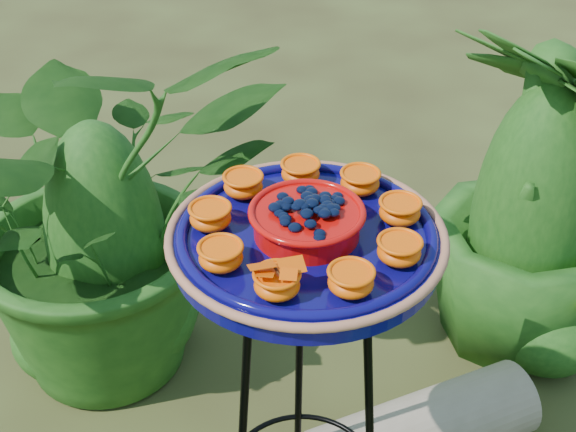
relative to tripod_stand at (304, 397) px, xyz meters
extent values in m
torus|color=black|center=(0.00, 0.00, 0.30)|extent=(0.23, 0.23, 0.01)
cylinder|color=black|center=(0.00, 0.13, -0.09)|extent=(0.02, 0.08, 0.78)
cylinder|color=#090650|center=(0.00, 0.00, 0.33)|extent=(0.41, 0.41, 0.04)
torus|color=#A86E4C|center=(0.00, 0.00, 0.34)|extent=(0.42, 0.42, 0.01)
torus|color=#090650|center=(0.00, 0.00, 0.35)|extent=(0.38, 0.38, 0.02)
cylinder|color=#B70906|center=(0.00, 0.00, 0.37)|extent=(0.16, 0.16, 0.04)
torus|color=#B70906|center=(0.00, 0.00, 0.38)|extent=(0.17, 0.17, 0.01)
ellipsoid|color=black|center=(0.00, 0.00, 0.39)|extent=(0.14, 0.14, 0.03)
ellipsoid|color=#EB5602|center=(0.14, 0.03, 0.36)|extent=(0.06, 0.06, 0.03)
cylinder|color=#E84F04|center=(0.14, 0.03, 0.38)|extent=(0.06, 0.06, 0.01)
ellipsoid|color=#EB5602|center=(0.09, 0.11, 0.36)|extent=(0.06, 0.06, 0.03)
cylinder|color=#E84F04|center=(0.09, 0.11, 0.38)|extent=(0.06, 0.06, 0.01)
ellipsoid|color=#EB5602|center=(0.00, 0.14, 0.36)|extent=(0.06, 0.06, 0.03)
cylinder|color=#E84F04|center=(0.00, 0.14, 0.38)|extent=(0.06, 0.06, 0.01)
ellipsoid|color=#EB5602|center=(-0.09, 0.11, 0.36)|extent=(0.06, 0.06, 0.03)
cylinder|color=#E84F04|center=(-0.09, 0.11, 0.38)|extent=(0.06, 0.06, 0.01)
ellipsoid|color=#EB5602|center=(-0.14, 0.02, 0.36)|extent=(0.06, 0.06, 0.03)
cylinder|color=#E84F04|center=(-0.14, 0.02, 0.38)|extent=(0.06, 0.06, 0.01)
ellipsoid|color=#EB5602|center=(-0.12, -0.07, 0.36)|extent=(0.06, 0.06, 0.03)
cylinder|color=#E84F04|center=(-0.12, -0.07, 0.38)|extent=(0.06, 0.06, 0.01)
ellipsoid|color=#EB5602|center=(-0.04, -0.14, 0.36)|extent=(0.06, 0.06, 0.03)
cylinder|color=#E84F04|center=(-0.04, -0.14, 0.38)|extent=(0.06, 0.06, 0.01)
ellipsoid|color=#EB5602|center=(0.05, -0.13, 0.36)|extent=(0.06, 0.06, 0.03)
cylinder|color=#E84F04|center=(0.05, -0.13, 0.38)|extent=(0.06, 0.06, 0.01)
ellipsoid|color=#EB5602|center=(0.13, -0.07, 0.36)|extent=(0.06, 0.06, 0.03)
cylinder|color=#E84F04|center=(0.13, -0.07, 0.38)|extent=(0.06, 0.06, 0.01)
cylinder|color=black|center=(-0.04, -0.14, 0.39)|extent=(0.01, 0.02, 0.00)
cube|color=#ED3B04|center=(-0.06, -0.13, 0.39)|extent=(0.04, 0.03, 0.01)
cube|color=#ED3B04|center=(-0.03, -0.13, 0.39)|extent=(0.04, 0.03, 0.01)
cylinder|color=gray|center=(0.28, 0.25, -0.39)|extent=(0.55, 0.36, 0.17)
imported|color=#184412|center=(-0.45, 0.62, -0.01)|extent=(1.04, 0.97, 0.94)
imported|color=#184412|center=(0.59, 0.66, -0.04)|extent=(0.69, 0.69, 0.88)
camera|label=1|loc=(-0.05, -0.95, 1.03)|focal=50.00mm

